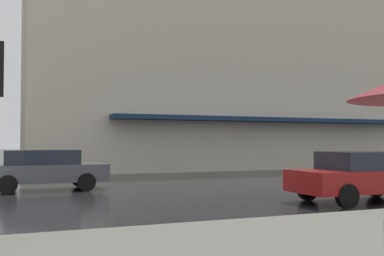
% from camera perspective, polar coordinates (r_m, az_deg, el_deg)
% --- Properties ---
extents(haussmann_block_corner, '(17.40, 27.36, 19.10)m').
position_cam_1_polar(haussmann_block_corner, '(35.60, 2.60, 10.65)').
color(haussmann_block_corner, beige).
rests_on(haussmann_block_corner, ground_plane).
extents(car_dark_grey, '(1.85, 4.10, 1.41)m').
position_cam_1_polar(car_dark_grey, '(16.67, -17.94, -4.87)').
color(car_dark_grey, '#4C4C51').
rests_on(car_dark_grey, ground_plane).
extents(car_red, '(1.85, 4.10, 1.41)m').
position_cam_1_polar(car_red, '(13.70, 20.77, -5.52)').
color(car_red, maroon).
rests_on(car_red, ground_plane).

